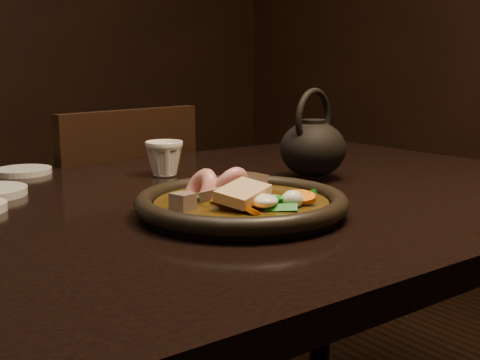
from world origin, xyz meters
TOP-DOWN VIEW (x-y plane):
  - table at (0.00, 0.00)m, footprint 1.60×0.90m
  - chair at (0.15, 0.58)m, footprint 0.48×0.48m
  - plate at (0.06, -0.13)m, footprint 0.31×0.31m
  - stirfry at (0.05, -0.13)m, footprint 0.20×0.20m
  - saucer_left at (-0.10, 0.39)m, footprint 0.11×0.11m
  - tea_cup at (0.12, 0.20)m, footprint 0.09×0.09m
  - teapot at (0.33, 0.01)m, footprint 0.15×0.13m

SIDE VIEW (x-z plane):
  - chair at x=0.15m, z-range 0.04..0.90m
  - table at x=0.00m, z-range 0.30..1.05m
  - saucer_left at x=-0.10m, z-range 0.75..0.76m
  - plate at x=0.06m, z-range 0.75..0.78m
  - stirfry at x=0.05m, z-range 0.74..0.81m
  - tea_cup at x=0.12m, z-range 0.75..0.82m
  - teapot at x=0.33m, z-range 0.73..0.90m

